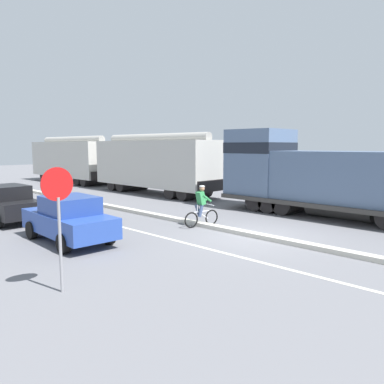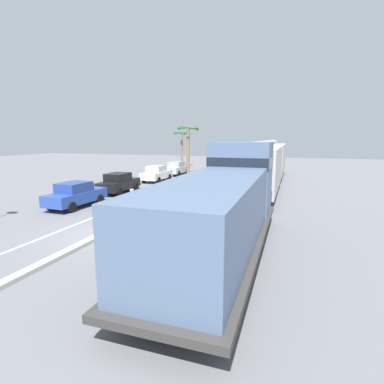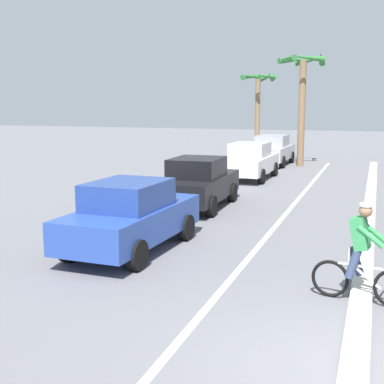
{
  "view_description": "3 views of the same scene",
  "coord_description": "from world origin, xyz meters",
  "px_view_note": "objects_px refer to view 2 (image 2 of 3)",
  "views": [
    {
      "loc": [
        -11.32,
        -7.85,
        3.35
      ],
      "look_at": [
        0.66,
        3.72,
        1.29
      ],
      "focal_mm": 35.0,
      "sensor_mm": 36.0,
      "label": 1
    },
    {
      "loc": [
        8.05,
        -11.32,
        4.4
      ],
      "look_at": [
        3.42,
        2.38,
        1.78
      ],
      "focal_mm": 28.0,
      "sensor_mm": 36.0,
      "label": 2
    },
    {
      "loc": [
        0.12,
        -6.59,
        3.35
      ],
      "look_at": [
        -4.47,
        6.62,
        1.01
      ],
      "focal_mm": 50.0,
      "sensor_mm": 36.0,
      "label": 3
    }
  ],
  "objects_px": {
    "parked_car_black": "(119,183)",
    "palm_tree_near": "(188,138)",
    "locomotive": "(226,206)",
    "parked_car_blue": "(76,195)",
    "parked_car_silver": "(177,168)",
    "cyclist": "(132,206)",
    "hopper_car_middle": "(271,159)",
    "parked_car_white": "(157,173)",
    "hopper_car_lead": "(260,169)",
    "palm_tree_far": "(182,139)"
  },
  "relations": [
    {
      "from": "parked_car_black",
      "to": "palm_tree_far",
      "type": "height_order",
      "value": "palm_tree_far"
    },
    {
      "from": "hopper_car_lead",
      "to": "palm_tree_far",
      "type": "height_order",
      "value": "palm_tree_far"
    },
    {
      "from": "hopper_car_lead",
      "to": "parked_car_white",
      "type": "bearing_deg",
      "value": 158.02
    },
    {
      "from": "hopper_car_lead",
      "to": "cyclist",
      "type": "bearing_deg",
      "value": -120.77
    },
    {
      "from": "parked_car_silver",
      "to": "hopper_car_middle",
      "type": "bearing_deg",
      "value": 7.78
    },
    {
      "from": "locomotive",
      "to": "palm_tree_far",
      "type": "height_order",
      "value": "palm_tree_far"
    },
    {
      "from": "parked_car_black",
      "to": "parked_car_silver",
      "type": "xyz_separation_m",
      "value": [
        0.02,
        12.66,
        0.0
      ]
    },
    {
      "from": "parked_car_blue",
      "to": "cyclist",
      "type": "height_order",
      "value": "cyclist"
    },
    {
      "from": "locomotive",
      "to": "parked_car_silver",
      "type": "height_order",
      "value": "locomotive"
    },
    {
      "from": "parked_car_silver",
      "to": "palm_tree_near",
      "type": "relative_size",
      "value": 0.72
    },
    {
      "from": "parked_car_black",
      "to": "palm_tree_far",
      "type": "bearing_deg",
      "value": 97.51
    },
    {
      "from": "parked_car_blue",
      "to": "parked_car_white",
      "type": "height_order",
      "value": "same"
    },
    {
      "from": "parked_car_black",
      "to": "cyclist",
      "type": "height_order",
      "value": "cyclist"
    },
    {
      "from": "hopper_car_middle",
      "to": "palm_tree_near",
      "type": "xyz_separation_m",
      "value": [
        -9.37,
        -1.53,
        2.28
      ]
    },
    {
      "from": "locomotive",
      "to": "hopper_car_middle",
      "type": "relative_size",
      "value": 1.1
    },
    {
      "from": "cyclist",
      "to": "palm_tree_far",
      "type": "height_order",
      "value": "palm_tree_far"
    },
    {
      "from": "hopper_car_lead",
      "to": "cyclist",
      "type": "relative_size",
      "value": 6.18
    },
    {
      "from": "parked_car_black",
      "to": "parked_car_silver",
      "type": "height_order",
      "value": "same"
    },
    {
      "from": "parked_car_white",
      "to": "parked_car_black",
      "type": "bearing_deg",
      "value": -91.02
    },
    {
      "from": "parked_car_white",
      "to": "parked_car_silver",
      "type": "xyz_separation_m",
      "value": [
        -0.1,
        5.76,
        0.0
      ]
    },
    {
      "from": "locomotive",
      "to": "palm_tree_near",
      "type": "bearing_deg",
      "value": 112.85
    },
    {
      "from": "hopper_car_middle",
      "to": "cyclist",
      "type": "height_order",
      "value": "hopper_car_middle"
    },
    {
      "from": "hopper_car_middle",
      "to": "locomotive",
      "type": "bearing_deg",
      "value": -90.0
    },
    {
      "from": "hopper_car_middle",
      "to": "parked_car_white",
      "type": "height_order",
      "value": "hopper_car_middle"
    },
    {
      "from": "parked_car_black",
      "to": "palm_tree_near",
      "type": "height_order",
      "value": "palm_tree_near"
    },
    {
      "from": "parked_car_black",
      "to": "palm_tree_near",
      "type": "xyz_separation_m",
      "value": [
        1.54,
        12.62,
        3.54
      ]
    },
    {
      "from": "cyclist",
      "to": "hopper_car_middle",
      "type": "bearing_deg",
      "value": 74.95
    },
    {
      "from": "cyclist",
      "to": "locomotive",
      "type": "bearing_deg",
      "value": -24.64
    },
    {
      "from": "hopper_car_middle",
      "to": "parked_car_silver",
      "type": "height_order",
      "value": "hopper_car_middle"
    },
    {
      "from": "hopper_car_lead",
      "to": "palm_tree_near",
      "type": "distance_m",
      "value": 13.94
    },
    {
      "from": "locomotive",
      "to": "palm_tree_far",
      "type": "xyz_separation_m",
      "value": [
        -13.87,
        32.12,
        2.42
      ]
    },
    {
      "from": "palm_tree_far",
      "to": "palm_tree_near",
      "type": "bearing_deg",
      "value": -65.5
    },
    {
      "from": "locomotive",
      "to": "parked_car_blue",
      "type": "height_order",
      "value": "locomotive"
    },
    {
      "from": "cyclist",
      "to": "parked_car_blue",
      "type": "bearing_deg",
      "value": 161.88
    },
    {
      "from": "locomotive",
      "to": "parked_car_silver",
      "type": "distance_m",
      "value": 24.81
    },
    {
      "from": "hopper_car_middle",
      "to": "parked_car_white",
      "type": "distance_m",
      "value": 13.05
    },
    {
      "from": "parked_car_black",
      "to": "cyclist",
      "type": "bearing_deg",
      "value": -53.27
    },
    {
      "from": "parked_car_white",
      "to": "parked_car_silver",
      "type": "relative_size",
      "value": 1.0
    },
    {
      "from": "locomotive",
      "to": "palm_tree_far",
      "type": "bearing_deg",
      "value": 113.36
    },
    {
      "from": "locomotive",
      "to": "hopper_car_lead",
      "type": "xyz_separation_m",
      "value": [
        0.0,
        12.16,
        0.28
      ]
    },
    {
      "from": "palm_tree_near",
      "to": "parked_car_blue",
      "type": "bearing_deg",
      "value": -94.35
    },
    {
      "from": "parked_car_blue",
      "to": "parked_car_black",
      "type": "bearing_deg",
      "value": 91.87
    },
    {
      "from": "parked_car_blue",
      "to": "parked_car_silver",
      "type": "height_order",
      "value": "same"
    },
    {
      "from": "palm_tree_near",
      "to": "palm_tree_far",
      "type": "height_order",
      "value": "palm_tree_near"
    },
    {
      "from": "hopper_car_middle",
      "to": "parked_car_silver",
      "type": "xyz_separation_m",
      "value": [
        -10.88,
        -1.49,
        -1.26
      ]
    },
    {
      "from": "parked_car_blue",
      "to": "parked_car_silver",
      "type": "distance_m",
      "value": 18.01
    },
    {
      "from": "hopper_car_middle",
      "to": "parked_car_silver",
      "type": "bearing_deg",
      "value": -172.22
    },
    {
      "from": "hopper_car_middle",
      "to": "parked_car_blue",
      "type": "xyz_separation_m",
      "value": [
        -10.73,
        -19.5,
        -1.26
      ]
    },
    {
      "from": "hopper_car_lead",
      "to": "palm_tree_near",
      "type": "bearing_deg",
      "value": 132.93
    },
    {
      "from": "hopper_car_lead",
      "to": "parked_car_blue",
      "type": "bearing_deg",
      "value": -143.66
    }
  ]
}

